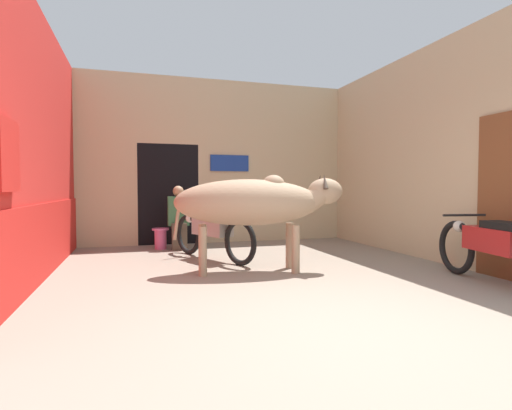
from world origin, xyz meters
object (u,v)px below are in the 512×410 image
object	(u,v)px
cow	(255,203)
shopkeeper_seated	(179,216)
motorcycle_far	(212,231)
plastic_stool	(161,238)
motorcycle_near	(495,247)

from	to	relation	value
cow	shopkeeper_seated	bearing A→B (deg)	108.33
cow	motorcycle_far	xyz separation A→B (m)	(-0.39, 1.10, -0.49)
cow	plastic_stool	bearing A→B (deg)	114.21
shopkeeper_seated	plastic_stool	distance (m)	0.53
motorcycle_near	motorcycle_far	world-z (taller)	motorcycle_near
cow	plastic_stool	world-z (taller)	cow
motorcycle_near	shopkeeper_seated	xyz separation A→B (m)	(-3.19, 4.00, 0.15)
motorcycle_far	plastic_stool	distance (m)	1.58
motorcycle_near	cow	bearing A→B (deg)	145.94
motorcycle_near	motorcycle_far	xyz separation A→B (m)	(-2.79, 2.73, -0.01)
cow	motorcycle_near	size ratio (longest dim) A/B	1.11
motorcycle_far	shopkeeper_seated	bearing A→B (deg)	107.42
motorcycle_near	plastic_stool	xyz separation A→B (m)	(-3.52, 4.11, -0.26)
motorcycle_far	plastic_stool	bearing A→B (deg)	117.84
motorcycle_near	plastic_stool	world-z (taller)	motorcycle_near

